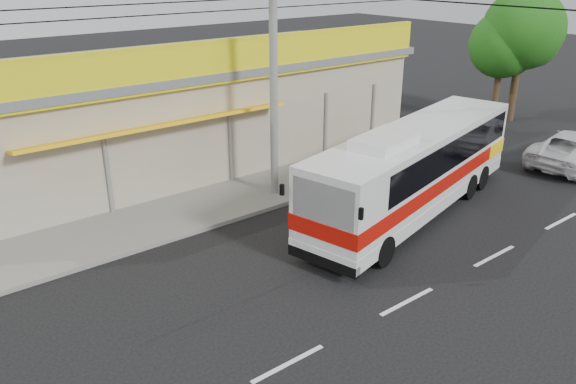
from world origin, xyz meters
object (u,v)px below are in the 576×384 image
at_px(coach_bus, 417,163).
at_px(tree_near, 505,47).
at_px(white_car, 576,149).
at_px(tree_far, 525,32).

xyz_separation_m(coach_bus, tree_near, (13.41, 5.46, 2.17)).
bearing_deg(tree_near, white_car, -121.82).
bearing_deg(tree_far, white_car, -128.76).
xyz_separation_m(coach_bus, white_car, (9.35, -1.09, -1.08)).
bearing_deg(white_car, coach_bus, 78.13).
height_order(white_car, tree_far, tree_far).
bearing_deg(tree_far, tree_near, 132.91).
distance_m(coach_bus, white_car, 9.47).
bearing_deg(coach_bus, tree_near, 8.71).
bearing_deg(tree_near, coach_bus, -157.85).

